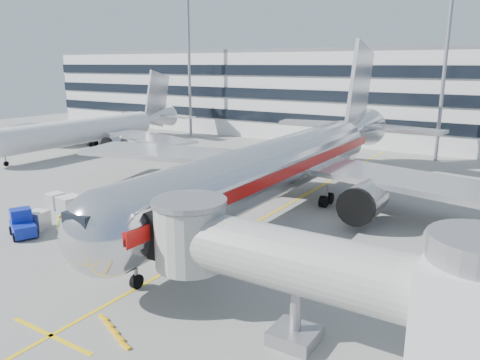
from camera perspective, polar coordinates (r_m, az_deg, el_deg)
The scene contains 15 objects.
ground at distance 35.14m, azimuth -3.22°, elevation -7.99°, with size 180.00×180.00×0.00m, color gray.
lead_in_line at distance 43.17m, azimuth 4.50°, elevation -3.75°, with size 0.25×70.00×0.01m, color yellow.
stop_bar at distance 26.26m, azimuth -22.06°, elevation -17.17°, with size 6.00×0.25×0.01m, color yellow.
main_jet at distance 43.57m, azimuth 5.66°, elevation 2.15°, with size 50.95×48.70×16.06m.
jet_bridge at distance 21.77m, azimuth 11.03°, elevation -11.51°, with size 17.80×4.50×7.00m.
terminal at distance 86.69m, azimuth 19.80°, elevation 9.68°, with size 150.00×24.25×15.60m.
light_mast_west at distance 87.21m, azimuth -6.25°, elevation 15.09°, with size 2.40×1.20×25.45m.
light_mast_centre at distance 69.36m, azimuth 23.88°, elevation 14.30°, with size 2.40×1.20×25.45m.
second_jet at distance 76.87m, azimuth -17.45°, elevation 5.93°, with size 38.21×36.52×12.04m.
belt_loader at distance 41.62m, azimuth -10.26°, elevation -3.78°, with size 4.42×2.68×2.07m.
baggage_tug at distance 40.51m, azimuth -24.99°, elevation -4.94°, with size 3.19×2.67×2.09m.
cargo_container_left at distance 41.55m, azimuth -23.39°, elevation -4.52°, with size 1.72×1.72×1.52m.
cargo_container_right at distance 46.89m, azimuth -21.57°, elevation -2.34°, with size 1.49×1.49×1.46m.
cargo_container_front at distance 43.94m, azimuth -20.04°, elevation -3.02°, with size 1.92×1.92×1.83m.
ramp_worker at distance 39.38m, azimuth -21.01°, elevation -5.16°, with size 0.62×0.41×1.69m, color #BEFF1A.
Camera 1 is at (19.00, -26.46, 13.17)m, focal length 35.00 mm.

